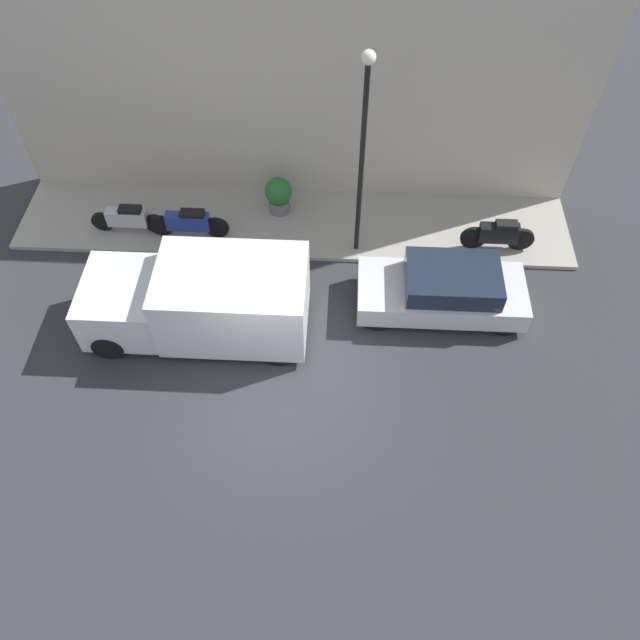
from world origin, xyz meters
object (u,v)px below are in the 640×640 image
object	(u,v)px
scooter_silver	(128,218)
motorcycle_black	(499,234)
parked_car	(444,290)
motorcycle_blue	(189,222)
streetlamp	(363,142)
potted_plant	(279,194)
delivery_van	(200,300)

from	to	relation	value
scooter_silver	motorcycle_black	distance (m)	9.49
parked_car	motorcycle_blue	world-z (taller)	parked_car
parked_car	scooter_silver	world-z (taller)	parked_car
streetlamp	potted_plant	distance (m)	3.66
parked_car	potted_plant	bearing A→B (deg)	53.81
motorcycle_black	parked_car	bearing A→B (deg)	141.79
delivery_van	motorcycle_black	world-z (taller)	delivery_van
streetlamp	potted_plant	bearing A→B (deg)	58.12
motorcycle_blue	motorcycle_black	distance (m)	7.88
motorcycle_blue	streetlamp	bearing A→B (deg)	-93.17
motorcycle_black	potted_plant	bearing A→B (deg)	78.76
motorcycle_black	potted_plant	size ratio (longest dim) A/B	1.80
motorcycle_blue	motorcycle_black	world-z (taller)	motorcycle_black
scooter_silver	potted_plant	distance (m)	3.95
delivery_van	parked_car	bearing A→B (deg)	-80.92
scooter_silver	motorcycle_black	size ratio (longest dim) A/B	1.05
delivery_van	motorcycle_black	xyz separation A→B (m)	(2.80, -7.04, -0.38)
potted_plant	motorcycle_blue	bearing A→B (deg)	115.43
scooter_silver	motorcycle_blue	distance (m)	1.61
parked_car	potted_plant	size ratio (longest dim) A/B	3.79
motorcycle_blue	streetlamp	distance (m)	5.15
motorcycle_black	potted_plant	xyz separation A→B (m)	(1.12, 5.65, 0.08)
motorcycle_blue	motorcycle_black	xyz separation A→B (m)	(-0.06, -7.88, 0.02)
motorcycle_blue	streetlamp	xyz separation A→B (m)	(-0.24, -4.31, 2.81)
streetlamp	scooter_silver	bearing A→B (deg)	86.70
motorcycle_blue	potted_plant	size ratio (longest dim) A/B	2.00
motorcycle_blue	motorcycle_black	bearing A→B (deg)	-90.46
motorcycle_black	streetlamp	distance (m)	4.53
potted_plant	motorcycle_black	bearing A→B (deg)	-101.24
motorcycle_blue	potted_plant	distance (m)	2.47
motorcycle_blue	potted_plant	xyz separation A→B (m)	(1.06, -2.23, 0.10)
parked_car	motorcycle_blue	size ratio (longest dim) A/B	1.89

